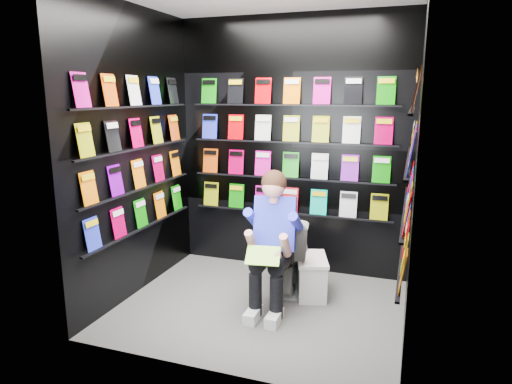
% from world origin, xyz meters
% --- Properties ---
extents(floor, '(2.40, 2.40, 0.00)m').
position_xyz_m(floor, '(0.00, 0.00, 0.00)').
color(floor, '#585856').
rests_on(floor, ground).
extents(wall_back, '(2.40, 0.04, 2.60)m').
position_xyz_m(wall_back, '(0.00, 1.00, 1.30)').
color(wall_back, black).
rests_on(wall_back, floor).
extents(wall_front, '(2.40, 0.04, 2.60)m').
position_xyz_m(wall_front, '(0.00, -1.00, 1.30)').
color(wall_front, black).
rests_on(wall_front, floor).
extents(wall_left, '(0.04, 2.00, 2.60)m').
position_xyz_m(wall_left, '(-1.20, 0.00, 1.30)').
color(wall_left, black).
rests_on(wall_left, floor).
extents(wall_right, '(0.04, 2.00, 2.60)m').
position_xyz_m(wall_right, '(1.20, 0.00, 1.30)').
color(wall_right, black).
rests_on(wall_right, floor).
extents(comics_back, '(2.10, 0.06, 1.37)m').
position_xyz_m(comics_back, '(0.00, 0.97, 1.31)').
color(comics_back, '#DB0008').
rests_on(comics_back, wall_back).
extents(comics_left, '(0.06, 1.70, 1.37)m').
position_xyz_m(comics_left, '(-1.17, 0.00, 1.31)').
color(comics_left, '#DB0008').
rests_on(comics_left, wall_left).
extents(comics_right, '(0.06, 1.70, 1.37)m').
position_xyz_m(comics_right, '(1.17, 0.00, 1.31)').
color(comics_right, '#DB0008').
rests_on(comics_right, wall_right).
extents(toilet, '(0.54, 0.81, 0.73)m').
position_xyz_m(toilet, '(0.11, 0.47, 0.37)').
color(toilet, white).
rests_on(toilet, floor).
extents(longbox, '(0.36, 0.49, 0.33)m').
position_xyz_m(longbox, '(0.37, 0.39, 0.17)').
color(longbox, silver).
rests_on(longbox, floor).
extents(longbox_lid, '(0.39, 0.52, 0.03)m').
position_xyz_m(longbox_lid, '(0.37, 0.39, 0.35)').
color(longbox_lid, silver).
rests_on(longbox_lid, longbox).
extents(reader, '(0.58, 0.76, 1.28)m').
position_xyz_m(reader, '(0.11, 0.09, 0.74)').
color(reader, '#3237E9').
rests_on(reader, toilet).
extents(held_comic, '(0.29, 0.20, 0.11)m').
position_xyz_m(held_comic, '(0.11, -0.26, 0.58)').
color(held_comic, green).
rests_on(held_comic, reader).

